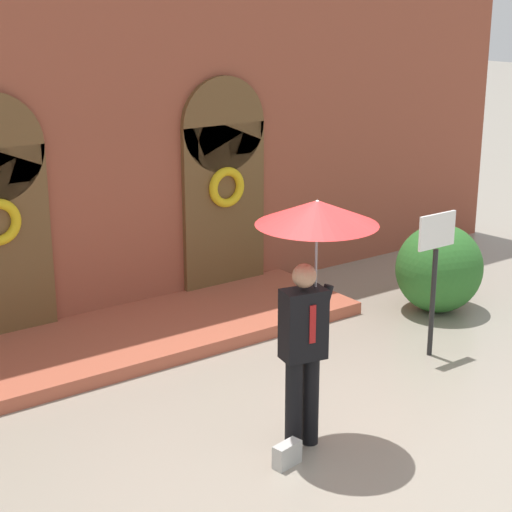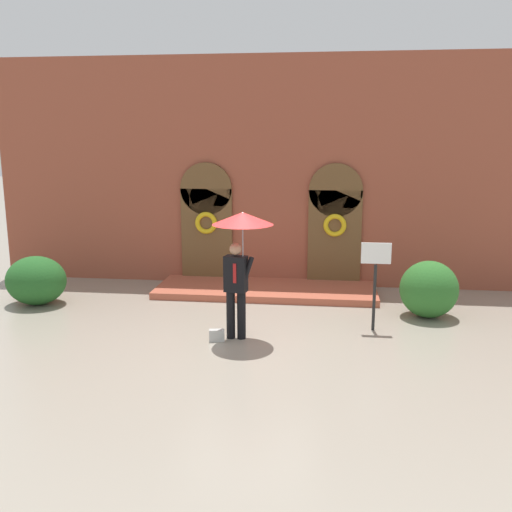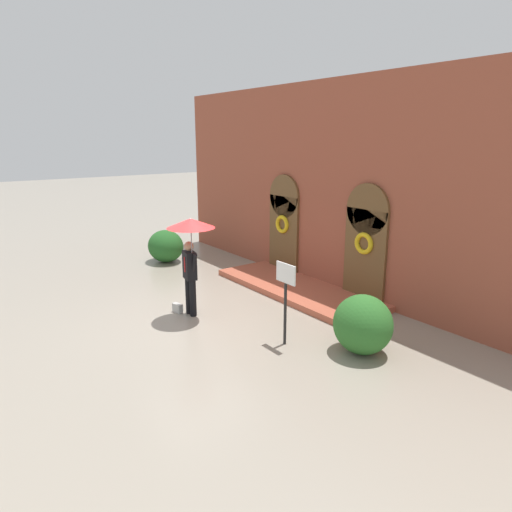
{
  "view_description": "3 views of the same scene",
  "coord_description": "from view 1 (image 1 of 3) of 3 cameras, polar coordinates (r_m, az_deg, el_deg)",
  "views": [
    {
      "loc": [
        -4.79,
        -5.67,
        4.08
      ],
      "look_at": [
        0.2,
        1.23,
        1.47
      ],
      "focal_mm": 60.0,
      "sensor_mm": 36.0,
      "label": 1
    },
    {
      "loc": [
        1.37,
        -10.03,
        3.69
      ],
      "look_at": [
        -0.02,
        1.23,
        1.29
      ],
      "focal_mm": 40.0,
      "sensor_mm": 36.0,
      "label": 2
    },
    {
      "loc": [
        8.93,
        -4.93,
        4.14
      ],
      "look_at": [
        -0.1,
        1.74,
        1.19
      ],
      "focal_mm": 32.0,
      "sensor_mm": 36.0,
      "label": 3
    }
  ],
  "objects": [
    {
      "name": "ground_plane",
      "position": [
        8.47,
        3.84,
        -11.79
      ],
      "size": [
        80.0,
        80.0,
        0.0
      ],
      "primitive_type": "plane",
      "color": "gray"
    },
    {
      "name": "building_facade",
      "position": [
        11.01,
        -9.96,
        9.5
      ],
      "size": [
        14.0,
        2.3,
        5.6
      ],
      "color": "brown",
      "rests_on": "ground"
    },
    {
      "name": "person_with_umbrella",
      "position": [
        7.58,
        3.85,
        0.41
      ],
      "size": [
        1.1,
        1.1,
        2.36
      ],
      "color": "black",
      "rests_on": "ground"
    },
    {
      "name": "handbag",
      "position": [
        7.91,
        2.08,
        -13.08
      ],
      "size": [
        0.3,
        0.17,
        0.22
      ],
      "primitive_type": "cube",
      "rotation": [
        0.0,
        0.0,
        0.18
      ],
      "color": "#B7B7B2",
      "rests_on": "ground"
    },
    {
      "name": "sign_post",
      "position": [
        9.97,
        11.86,
        -0.32
      ],
      "size": [
        0.56,
        0.06,
        1.72
      ],
      "color": "black",
      "rests_on": "ground"
    },
    {
      "name": "shrub_right",
      "position": [
        11.61,
        12.11,
        -0.81
      ],
      "size": [
        1.19,
        1.12,
        1.18
      ],
      "primitive_type": "ellipsoid",
      "color": "#2D6B28",
      "rests_on": "ground"
    }
  ]
}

